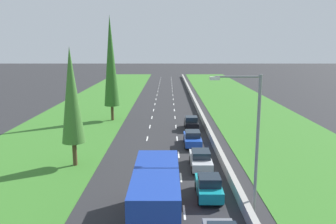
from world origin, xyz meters
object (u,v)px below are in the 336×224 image
blue_sedan_right_lane (193,138)px  street_light_mast (253,134)px  silver_sedan_right_lane (201,159)px  black_hatchback_right_lane (192,123)px  blue_box_truck_centre_lane (158,198)px  poplar_tree_second (72,96)px  teal_hatchback_right_lane (209,186)px  poplar_tree_third (112,61)px

blue_sedan_right_lane → street_light_mast: 16.02m
silver_sedan_right_lane → black_hatchback_right_lane: 14.44m
blue_box_truck_centre_lane → poplar_tree_second: poplar_tree_second is taller
teal_hatchback_right_lane → black_hatchback_right_lane: bearing=89.7°
teal_hatchback_right_lane → blue_box_truck_centre_lane: size_ratio=0.41×
blue_box_truck_centre_lane → teal_hatchback_right_lane: bearing=53.5°
blue_sedan_right_lane → blue_box_truck_centre_lane: blue_box_truck_centre_lane is taller
silver_sedan_right_lane → blue_box_truck_centre_lane: blue_box_truck_centre_lane is taller
teal_hatchback_right_lane → poplar_tree_third: (-10.99, 25.79, 7.68)m
blue_box_truck_centre_lane → poplar_tree_third: bearing=103.7°
poplar_tree_second → street_light_mast: 16.35m
teal_hatchback_right_lane → blue_sedan_right_lane: bearing=91.0°
blue_box_truck_centre_lane → poplar_tree_third: size_ratio=0.63×
teal_hatchback_right_lane → poplar_tree_third: bearing=113.1°
teal_hatchback_right_lane → blue_sedan_right_lane: 13.04m
black_hatchback_right_lane → poplar_tree_third: (-11.11, 5.33, 7.68)m
blue_box_truck_centre_lane → poplar_tree_third: 32.10m
blue_sedan_right_lane → black_hatchback_right_lane: black_hatchback_right_lane is taller
poplar_tree_third → street_light_mast: 31.14m
blue_box_truck_centre_lane → blue_sedan_right_lane: bearing=79.5°
blue_box_truck_centre_lane → street_light_mast: street_light_mast is taller
teal_hatchback_right_lane → black_hatchback_right_lane: 20.46m
poplar_tree_third → blue_box_truck_centre_lane: bearing=-76.3°
poplar_tree_third → street_light_mast: poplar_tree_third is taller
silver_sedan_right_lane → poplar_tree_second: (-11.33, 0.66, 5.58)m
poplar_tree_third → blue_sedan_right_lane: bearing=-49.9°
silver_sedan_right_lane → blue_sedan_right_lane: bearing=91.9°
teal_hatchback_right_lane → street_light_mast: street_light_mast is taller
blue_box_truck_centre_lane → silver_sedan_right_lane: bearing=71.9°
blue_box_truck_centre_lane → street_light_mast: 7.17m
blue_sedan_right_lane → black_hatchback_right_lane: size_ratio=1.15×
teal_hatchback_right_lane → poplar_tree_third: 29.06m
black_hatchback_right_lane → street_light_mast: (2.27, -22.60, 4.40)m
blue_sedan_right_lane → blue_box_truck_centre_lane: bearing=-100.5°
black_hatchback_right_lane → poplar_tree_third: size_ratio=0.26×
silver_sedan_right_lane → street_light_mast: (2.40, -8.16, 4.42)m
teal_hatchback_right_lane → poplar_tree_second: 14.28m
silver_sedan_right_lane → blue_sedan_right_lane: same height
teal_hatchback_right_lane → street_light_mast: size_ratio=0.43×
blue_sedan_right_lane → black_hatchback_right_lane: bearing=87.2°
teal_hatchback_right_lane → blue_box_truck_centre_lane: (-3.54, -4.79, 1.35)m
blue_sedan_right_lane → poplar_tree_third: bearing=130.1°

